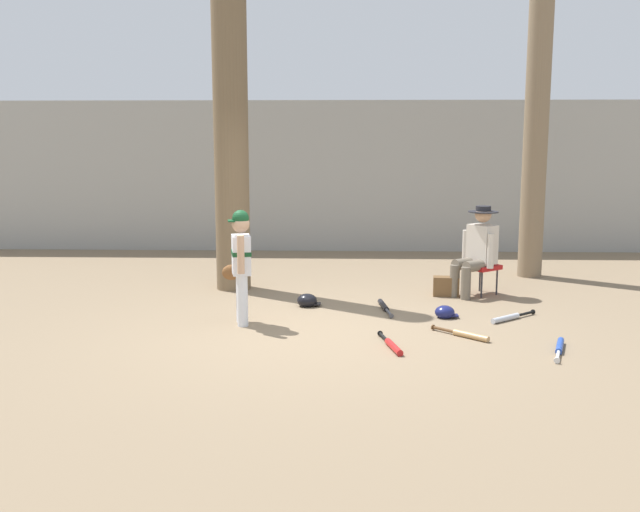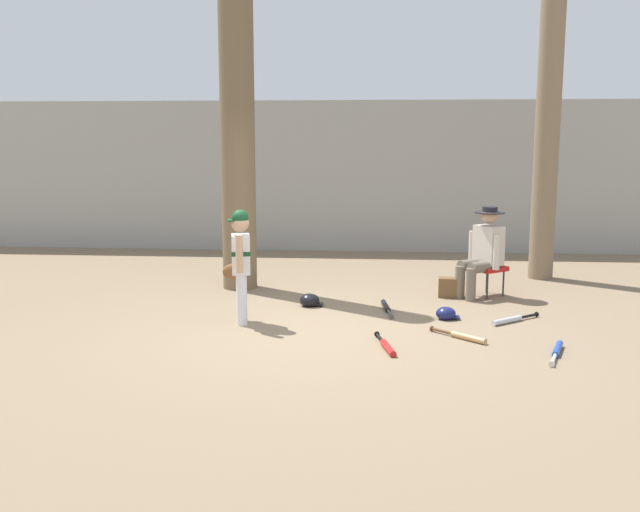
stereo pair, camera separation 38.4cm
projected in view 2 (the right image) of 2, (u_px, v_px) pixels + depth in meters
ground_plane at (311, 333)px, 7.84m from camera, size 60.00×60.00×0.00m
concrete_back_wall at (341, 176)px, 13.47m from camera, size 18.00×0.36×2.77m
tree_near_player at (237, 122)px, 9.86m from camera, size 0.63×0.63×5.22m
tree_behind_spectator at (548, 113)px, 10.53m from camera, size 0.54×0.54×5.45m
young_ballplayer at (240, 259)px, 8.16m from camera, size 0.40×0.57×1.31m
folding_stool at (488, 269)px, 9.63m from camera, size 0.56×0.56×0.41m
seated_spectator at (483, 249)px, 9.53m from camera, size 0.65×0.60×1.20m
handbag_beside_stool at (451, 288)px, 9.59m from camera, size 0.36×0.21×0.26m
bat_wood_tan at (464, 337)px, 7.58m from camera, size 0.56×0.53×0.07m
bat_black_composite at (386, 307)px, 8.90m from camera, size 0.16×0.78×0.07m
bat_aluminum_silver at (511, 320)px, 8.28m from camera, size 0.62×0.53×0.07m
bat_red_barrel at (387, 346)px, 7.23m from camera, size 0.22×0.74×0.07m
bat_blue_youth at (557, 351)px, 7.08m from camera, size 0.30×0.73×0.07m
batting_helmet_black at (310, 300)px, 9.08m from camera, size 0.30×0.23×0.17m
batting_helmet_navy at (446, 314)px, 8.43m from camera, size 0.27×0.21×0.16m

